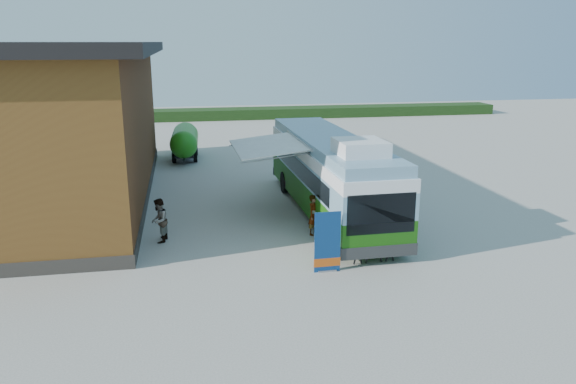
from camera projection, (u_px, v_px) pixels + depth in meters
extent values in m
plane|color=#BCB7AD|center=(319.00, 256.00, 20.36)|extent=(100.00, 100.00, 0.00)
cube|color=brown|center=(60.00, 128.00, 27.08)|extent=(8.00, 20.00, 7.00)
cube|color=black|center=(51.00, 48.00, 26.11)|extent=(9.60, 21.20, 0.50)
cube|color=#332D28|center=(66.00, 193.00, 27.92)|extent=(8.10, 20.10, 0.50)
cube|color=#264419|center=(307.00, 112.00, 57.73)|extent=(40.00, 3.00, 1.00)
cube|color=#1C6B11|center=(329.00, 192.00, 25.29)|extent=(2.95, 13.08, 1.19)
cube|color=#739CB3|center=(329.00, 168.00, 25.01)|extent=(2.95, 13.08, 0.98)
cube|color=black|center=(297.00, 167.00, 25.26)|extent=(0.24, 10.86, 0.76)
cube|color=black|center=(354.00, 164.00, 25.79)|extent=(0.24, 10.86, 0.76)
cube|color=white|center=(329.00, 152.00, 24.82)|extent=(2.95, 13.08, 0.49)
cube|color=#739CB3|center=(330.00, 142.00, 24.70)|extent=(2.79, 12.86, 0.43)
cube|color=white|center=(360.00, 147.00, 20.67)|extent=(1.77, 1.99, 0.54)
cube|color=black|center=(381.00, 214.00, 18.91)|extent=(2.44, 0.10, 1.41)
cube|color=#2D2D2D|center=(379.00, 251.00, 19.31)|extent=(2.77, 0.25, 0.43)
cube|color=#2D2D2D|center=(297.00, 170.00, 31.49)|extent=(2.77, 0.25, 0.43)
cylinder|color=black|center=(328.00, 234.00, 21.05)|extent=(0.35, 1.09, 1.09)
cylinder|color=black|center=(390.00, 229.00, 21.54)|extent=(0.35, 1.09, 1.09)
cylinder|color=black|center=(285.00, 182.00, 28.76)|extent=(0.35, 1.09, 1.09)
cylinder|color=black|center=(332.00, 180.00, 29.24)|extent=(0.35, 1.09, 1.09)
cube|color=white|center=(268.00, 150.00, 24.66)|extent=(2.97, 4.68, 0.35)
cube|color=#A5A8AD|center=(300.00, 145.00, 24.89)|extent=(0.24, 4.93, 0.15)
cylinder|color=#A5A8AD|center=(276.00, 162.00, 22.78)|extent=(2.98, 0.10, 0.36)
cylinder|color=#A5A8AD|center=(260.00, 145.00, 26.60)|extent=(2.98, 0.10, 0.36)
cube|color=navy|center=(327.00, 242.00, 18.69)|extent=(0.90, 0.05, 2.11)
cube|color=#C64E12|center=(327.00, 262.00, 18.88)|extent=(0.92, 0.05, 0.30)
cube|color=#A5A8AD|center=(327.00, 271.00, 18.96)|extent=(0.64, 0.19, 0.06)
cylinder|color=#A5A8AD|center=(327.00, 242.00, 18.71)|extent=(0.02, 0.02, 2.11)
cube|color=tan|center=(369.00, 236.00, 20.03)|extent=(0.59, 1.32, 0.04)
cube|color=tan|center=(353.00, 246.00, 19.99)|extent=(0.31, 1.31, 0.04)
cube|color=tan|center=(384.00, 243.00, 20.24)|extent=(0.31, 1.31, 0.04)
cube|color=black|center=(369.00, 252.00, 19.58)|extent=(0.06, 0.06, 0.80)
cube|color=black|center=(379.00, 251.00, 19.66)|extent=(0.06, 0.06, 0.80)
cube|color=black|center=(358.00, 242.00, 20.60)|extent=(0.06, 0.06, 0.80)
cube|color=black|center=(369.00, 241.00, 20.69)|extent=(0.06, 0.06, 0.80)
imported|color=#999999|center=(314.00, 215.00, 22.39)|extent=(0.70, 0.71, 1.65)
imported|color=#999999|center=(159.00, 221.00, 21.56)|extent=(0.82, 0.96, 1.73)
cylinder|color=#238518|center=(185.00, 139.00, 36.85)|extent=(1.89, 3.92, 1.73)
sphere|color=#238518|center=(184.00, 145.00, 35.01)|extent=(1.73, 1.73, 1.73)
sphere|color=#238518|center=(186.00, 135.00, 38.69)|extent=(1.73, 1.73, 1.73)
cube|color=black|center=(185.00, 151.00, 37.05)|extent=(1.32, 4.08, 0.19)
cube|color=black|center=(184.00, 159.00, 34.67)|extent=(0.16, 1.16, 0.10)
cylinder|color=black|center=(174.00, 157.00, 35.89)|extent=(0.27, 0.78, 0.77)
cylinder|color=black|center=(195.00, 156.00, 36.08)|extent=(0.27, 0.78, 0.77)
cylinder|color=black|center=(176.00, 150.00, 38.10)|extent=(0.27, 0.78, 0.77)
cylinder|color=black|center=(196.00, 150.00, 38.28)|extent=(0.27, 0.78, 0.77)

